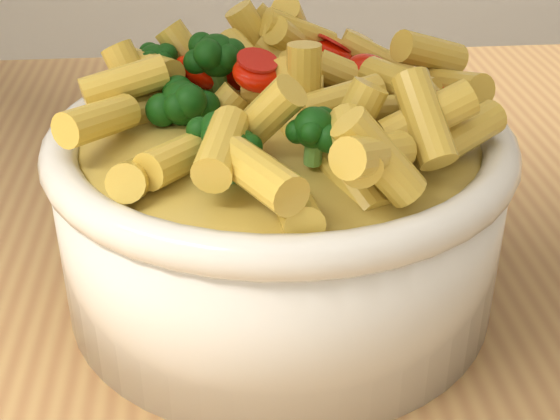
{
  "coord_description": "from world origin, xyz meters",
  "views": [
    {
      "loc": [
        0.05,
        -0.39,
        1.16
      ],
      "look_at": [
        0.08,
        -0.02,
        0.95
      ],
      "focal_mm": 50.0,
      "sensor_mm": 36.0,
      "label": 1
    }
  ],
  "objects": [
    {
      "name": "table",
      "position": [
        0.0,
        0.0,
        0.8
      ],
      "size": [
        1.2,
        0.8,
        0.9
      ],
      "color": "#AD814A",
      "rests_on": "ground"
    },
    {
      "name": "serving_bowl",
      "position": [
        0.08,
        -0.02,
        0.95
      ],
      "size": [
        0.24,
        0.24,
        0.11
      ],
      "color": "white",
      "rests_on": "table"
    },
    {
      "name": "pasta_salad",
      "position": [
        0.08,
        -0.02,
        1.02
      ],
      "size": [
        0.19,
        0.19,
        0.04
      ],
      "color": "#E4C548",
      "rests_on": "serving_bowl"
    }
  ]
}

